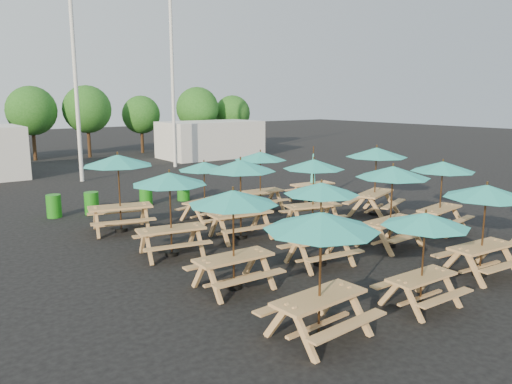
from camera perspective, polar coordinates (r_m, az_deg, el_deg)
ground at (r=16.36m, az=3.17°, el=-4.58°), size 120.00×120.00×0.00m
picnic_unit_0 at (r=8.90m, az=7.46°, el=-4.19°), size 2.19×2.19×2.38m
picnic_unit_1 at (r=11.12m, az=-2.63°, el=-1.29°), size 2.12×2.12×2.33m
picnic_unit_2 at (r=13.70m, az=-9.85°, el=0.97°), size 2.43×2.43×2.36m
picnic_unit_3 at (r=16.57m, az=-15.49°, el=3.01°), size 2.73×2.73×2.55m
picnic_unit_4 at (r=10.76m, az=18.76°, el=-3.62°), size 1.86×1.86×2.04m
picnic_unit_5 at (r=12.85m, az=7.47°, el=-0.16°), size 2.18×2.18×2.22m
picnic_unit_6 at (r=15.20m, az=-1.78°, el=2.51°), size 2.43×2.43×2.49m
picnic_unit_7 at (r=17.73m, az=-5.96°, el=2.57°), size 2.28×2.28×2.10m
picnic_unit_8 at (r=13.18m, az=24.82°, el=-0.50°), size 2.19×2.19×2.30m
picnic_unit_9 at (r=14.84m, az=15.35°, el=1.69°), size 2.23×2.23×2.42m
picnic_unit_10 at (r=16.66m, az=6.60°, el=2.72°), size 2.51×2.51×2.33m
picnic_unit_11 at (r=19.13m, az=0.50°, el=3.75°), size 2.19×2.19×2.30m
picnic_unit_13 at (r=17.18m, az=20.54°, el=2.30°), size 2.28×2.28×2.32m
picnic_unit_14 at (r=18.86m, az=13.59°, el=3.98°), size 2.85×2.85×2.54m
picnic_unit_15 at (r=20.93m, az=6.51°, el=1.46°), size 1.97×1.76×2.34m
waste_bin_0 at (r=19.63m, az=-22.10°, el=-1.50°), size 0.52×0.52×0.84m
waste_bin_1 at (r=19.68m, az=-18.27°, el=-1.22°), size 0.52×0.52×0.84m
waste_bin_2 at (r=20.77m, az=-12.47°, el=-0.31°), size 0.52×0.52×0.84m
waste_bin_3 at (r=21.44m, az=-8.30°, el=0.17°), size 0.52×0.52×0.84m
mast_0 at (r=27.35m, az=-20.04°, el=13.67°), size 0.20×0.20×12.00m
mast_1 at (r=31.70m, az=-9.55°, el=13.68°), size 0.20×0.20×12.00m
event_tent_1 at (r=36.62m, az=-5.23°, el=6.01°), size 7.00×4.00×2.60m
tree_3 at (r=37.73m, az=-24.28°, el=8.46°), size 3.36×3.36×5.09m
tree_4 at (r=38.27m, az=-18.75°, el=8.94°), size 3.41×3.41×5.17m
tree_5 at (r=40.24m, az=-12.99°, el=8.60°), size 2.94×2.94×4.45m
tree_6 at (r=40.48m, az=-6.72°, el=9.45°), size 3.38×3.38×5.13m
tree_7 at (r=42.33m, az=-2.71°, el=8.98°), size 2.95×2.95×4.48m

